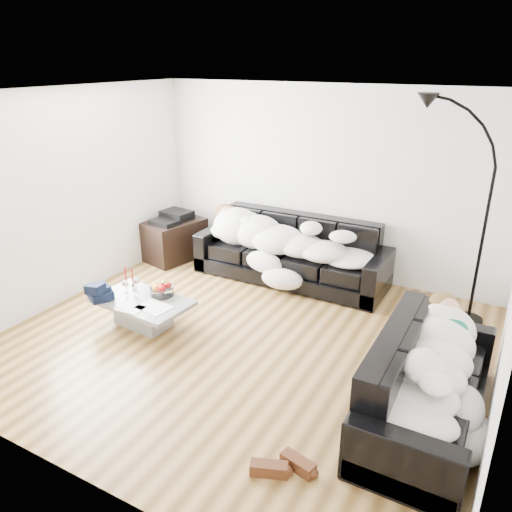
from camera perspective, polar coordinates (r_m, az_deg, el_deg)
The scene contains 23 objects.
ground at distance 5.58m, azimuth -1.51°, elevation -9.63°, with size 5.00×5.00×0.00m, color brown.
wall_back at distance 6.98m, azimuth 7.83°, elevation 8.31°, with size 5.00×0.02×2.60m, color silver.
wall_left at distance 6.60m, azimuth -20.84°, elevation 6.29°, with size 0.02×4.50×2.60m, color silver.
ceiling at distance 4.77m, azimuth -1.83°, elevation 18.08°, with size 5.00×5.00×0.00m, color white.
sofa_back at distance 6.88m, azimuth 4.01°, elevation 0.68°, with size 2.65×0.92×0.87m, color black.
sofa_right at distance 4.52m, azimuth 19.17°, elevation -13.32°, with size 1.97×0.85×0.80m, color black.
sleeper_back at distance 6.76m, azimuth 3.88°, elevation 2.21°, with size 2.24×0.77×0.45m, color silver, non-canonical shape.
sleeper_right at distance 4.40m, azimuth 19.54°, elevation -10.89°, with size 1.69×0.71×0.41m, color silver, non-canonical shape.
teal_cushion at distance 4.89m, azimuth 20.31°, elevation -6.27°, with size 0.36×0.30×0.20m, color #0C594B.
coffee_table at distance 5.95m, azimuth -12.77°, elevation -6.28°, with size 1.12×0.65×0.33m, color #939699.
fruit_bowl at distance 5.89m, azimuth -10.72°, elevation -3.66°, with size 0.28×0.28×0.17m, color white.
wine_glass_a at distance 6.05m, azimuth -13.46°, elevation -3.14°, with size 0.08×0.08×0.19m, color white.
wine_glass_b at distance 6.05m, azimuth -14.73°, elevation -3.39°, with size 0.07×0.07×0.16m, color white.
wine_glass_c at distance 5.89m, azimuth -13.61°, elevation -4.03°, with size 0.06×0.06×0.15m, color white.
candle_left at distance 6.23m, azimuth -14.67°, elevation -2.21°, with size 0.04×0.04×0.24m, color maroon.
candle_right at distance 6.18m, azimuth -13.93°, elevation -2.42°, with size 0.04×0.04×0.23m, color maroon.
newspaper_a at distance 5.67m, azimuth -11.60°, elevation -5.72°, with size 0.37×0.28×0.01m, color silver.
newspaper_b at distance 5.70m, azimuth -14.16°, elevation -5.77°, with size 0.30×0.21×0.01m, color silver.
navy_jacket at distance 5.94m, azimuth -17.77°, elevation -3.39°, with size 0.32×0.27×0.16m, color black, non-canonical shape.
shoes at distance 4.07m, azimuth 3.07°, elevation -22.83°, with size 0.48×0.35×0.11m, color #472311, non-canonical shape.
av_cabinet at distance 7.74m, azimuth -9.32°, elevation 1.86°, with size 0.60×0.88×0.60m, color black.
stereo at distance 7.62m, azimuth -9.49°, elevation 4.45°, with size 0.44×0.34×0.13m, color black.
floor_lamp at distance 6.06m, azimuth 24.61°, elevation 2.64°, with size 0.82×0.33×2.24m, color black, non-canonical shape.
Camera 1 is at (2.42, -4.09, 2.92)m, focal length 35.00 mm.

